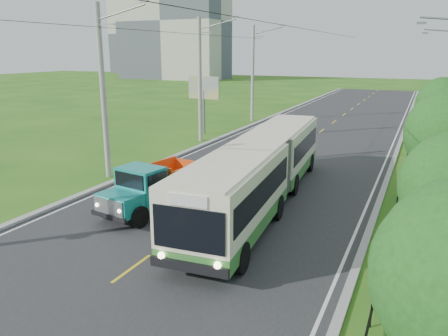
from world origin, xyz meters
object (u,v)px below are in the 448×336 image
Objects in this scene: pole_near at (104,92)px; pole_mid at (200,80)px; tree_back at (442,101)px; planter_near at (406,239)px; tree_fourth at (447,126)px; pole_far at (253,73)px; bus at (261,167)px; dump_truck at (153,184)px; planter_mid at (413,184)px; tree_fifth at (444,108)px; planter_far at (418,154)px; billboard_left at (204,91)px.

pole_mid is (0.00, 12.00, 0.00)m from pole_near.
planter_near is at bearing -93.57° from tree_back.
tree_fourth is 12.00m from tree_back.
pole_far is 1.82× the size of tree_back.
bus reaches higher than dump_truck.
planter_mid is at bearing 36.63° from bus.
bus is at bearing -123.69° from tree_fifth.
bus reaches higher than planter_far.
planter_far is at bearing -106.88° from tree_back.
billboard_left is (-1.24, -9.00, -1.23)m from pole_far.
planter_far is at bearing 37.63° from pole_near.
tree_fourth is at bearing -46.15° from pole_far.
tree_fifth is at bearing 59.37° from dump_truck.
billboard_left is 20.22m from dump_truck.
tree_fourth is 8.62m from planter_far.
pole_mid is 14.93× the size of planter_near.
dump_truck is at bearing -69.68° from billboard_left.
planter_far is at bearing -33.12° from pole_far.
tree_fourth is 1.04× the size of billboard_left.
bus is (-8.04, -12.05, -1.90)m from tree_fifth.
dump_truck is (-12.39, -20.95, -2.34)m from tree_back.
tree_fourth reaches higher than planter_far.
pole_mid is at bearing 138.35° from planter_near.
planter_near is at bearing -95.08° from tree_fifth.
billboard_left is at bearing -173.69° from tree_back.
pole_mid is at bearing -67.58° from billboard_left.
tree_fifth is at bearing -90.00° from tree_back.
pole_mid is 19.43m from tree_fourth.
planter_far is (0.00, 16.00, 0.00)m from planter_near.
billboard_left reaches higher than bus.
pole_near is 14.93× the size of planter_far.
pole_far is 14.93× the size of planter_mid.
tree_fourth is at bearing 32.53° from bus.
pole_far reaches higher than planter_far.
tree_fifth is 19.58m from dump_truck.
pole_far is at bearing 110.66° from dump_truck.
planter_near is at bearing -90.00° from planter_mid.
planter_near is (-1.26, -20.14, -3.37)m from tree_back.
tree_fifth is 8.66× the size of planter_near.
pole_near is 15.10m from billboard_left.
pole_mid is at bearing 123.54° from bus.
tree_fourth is at bearing -90.00° from tree_fifth.
pole_mid is 17.56m from planter_far.
tree_fourth is at bearing -20.74° from pole_mid.
planter_far is at bearing 3.39° from pole_mid.
planter_near is at bearing 13.18° from dump_truck.
dump_truck is at bearing -33.64° from pole_near.
planter_far is at bearing 65.50° from dump_truck.
tree_fifth is at bearing 51.86° from bus.
pole_far is 32.19m from planter_near.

